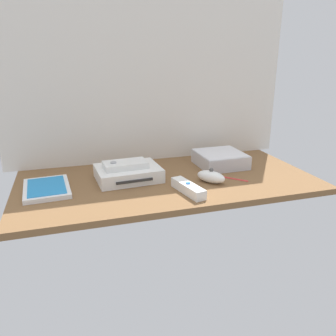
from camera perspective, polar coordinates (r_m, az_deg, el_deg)
ground_plane at (r=115.77cm, az=0.00°, el=-2.35°), size 100.00×48.00×2.00cm
back_wall at (r=132.12cm, az=-3.23°, el=14.93°), size 110.00×1.20×64.00cm
game_console at (r=115.34cm, az=-6.73°, el=-0.87°), size 22.05×17.60×4.40cm
mini_computer at (r=130.15cm, az=8.80°, el=1.51°), size 17.27×17.27×5.30cm
game_case at (r=112.23cm, az=-19.79°, el=-3.23°), size 14.84×19.86×1.56cm
remote_wand at (r=103.82cm, az=3.40°, el=-3.43°), size 6.66×15.23×3.40cm
remote_nunchuk at (r=112.63cm, az=7.26°, el=-1.46°), size 9.60×10.60×5.10cm
remote_classic_pad at (r=113.95cm, az=-7.23°, el=0.57°), size 14.90×8.94×2.40cm
stylus_pen at (r=117.33cm, az=11.27°, el=-1.73°), size 6.74×6.97×0.70cm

